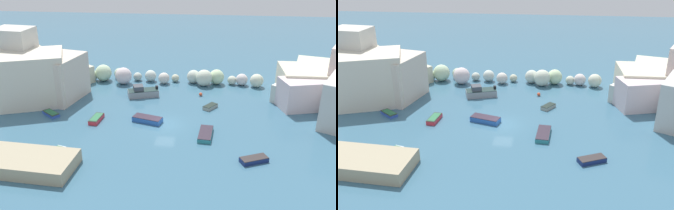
{
  "view_description": "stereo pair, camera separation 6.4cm",
  "coord_description": "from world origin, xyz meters",
  "views": [
    {
      "loc": [
        4.94,
        -42.61,
        21.25
      ],
      "look_at": [
        0.0,
        3.86,
        1.0
      ],
      "focal_mm": 40.12,
      "sensor_mm": 36.0,
      "label": 1
    },
    {
      "loc": [
        5.0,
        -42.6,
        21.25
      ],
      "look_at": [
        0.0,
        3.86,
        1.0
      ],
      "focal_mm": 40.12,
      "sensor_mm": 36.0,
      "label": 2
    }
  ],
  "objects": [
    {
      "name": "channel_buoy",
      "position": [
        4.29,
        10.17,
        0.26
      ],
      "size": [
        0.51,
        0.51,
        0.51
      ],
      "primitive_type": "sphere",
      "color": "#E04C28",
      "rests_on": "cove_water"
    },
    {
      "name": "rock_breakwater",
      "position": [
        -2.97,
        15.19,
        1.17
      ],
      "size": [
        31.77,
        4.74,
        2.73
      ],
      "color": "silver",
      "rests_on": "ground"
    },
    {
      "name": "moored_boat_1",
      "position": [
        -4.41,
        9.07,
        0.66
      ],
      "size": [
        4.87,
        3.24,
        1.77
      ],
      "rotation": [
        0.0,
        0.0,
        3.46
      ],
      "color": "gray",
      "rests_on": "cove_water"
    },
    {
      "name": "cove_water",
      "position": [
        0.0,
        0.0,
        0.0
      ],
      "size": [
        160.0,
        160.0,
        0.0
      ],
      "primitive_type": "plane",
      "color": "#3B6882",
      "rests_on": "ground"
    },
    {
      "name": "moored_boat_2",
      "position": [
        5.74,
        5.62,
        0.25
      ],
      "size": [
        2.15,
        2.45,
        0.51
      ],
      "rotation": [
        0.0,
        0.0,
        0.96
      ],
      "color": "gray",
      "rests_on": "cove_water"
    },
    {
      "name": "moored_boat_0",
      "position": [
        10.36,
        -7.91,
        0.27
      ],
      "size": [
        3.18,
        2.32,
        0.54
      ],
      "rotation": [
        0.0,
        0.0,
        0.43
      ],
      "color": "navy",
      "rests_on": "cove_water"
    },
    {
      "name": "moored_boat_3",
      "position": [
        -8.93,
        0.03,
        0.3
      ],
      "size": [
        1.41,
        2.98,
        0.57
      ],
      "rotation": [
        0.0,
        0.0,
        1.47
      ],
      "color": "red",
      "rests_on": "cove_water"
    },
    {
      "name": "stone_dock",
      "position": [
        -12.78,
        -11.62,
        0.71
      ],
      "size": [
        10.06,
        5.66,
        1.41
      ],
      "primitive_type": "cube",
      "rotation": [
        0.0,
        0.0,
        -0.07
      ],
      "color": "tan",
      "rests_on": "ground"
    },
    {
      "name": "moored_boat_5",
      "position": [
        -15.48,
        1.09,
        0.24
      ],
      "size": [
        2.78,
        2.51,
        0.46
      ],
      "rotation": [
        0.0,
        0.0,
        5.62
      ],
      "color": "#3053B5",
      "rests_on": "cove_water"
    },
    {
      "name": "moored_boat_7",
      "position": [
        -2.3,
        0.44,
        0.35
      ],
      "size": [
        4.04,
        2.53,
        0.7
      ],
      "rotation": [
        0.0,
        0.0,
        2.85
      ],
      "color": "#2A5BAE",
      "rests_on": "cove_water"
    },
    {
      "name": "moored_boat_6",
      "position": [
        5.2,
        -2.7,
        0.28
      ],
      "size": [
        1.89,
        4.01,
        0.56
      ],
      "rotation": [
        0.0,
        0.0,
        4.62
      ],
      "color": "teal",
      "rests_on": "cove_water"
    },
    {
      "name": "cliff_headland_left",
      "position": [
        -21.46,
        8.8,
        3.08
      ],
      "size": [
        21.12,
        17.47,
        10.06
      ],
      "color": "beige",
      "rests_on": "ground"
    },
    {
      "name": "moored_boat_4",
      "position": [
        -11.03,
        -8.91,
        0.27
      ],
      "size": [
        1.81,
        2.97,
        0.57
      ],
      "rotation": [
        0.0,
        0.0,
        1.29
      ],
      "color": "white",
      "rests_on": "cove_water"
    }
  ]
}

